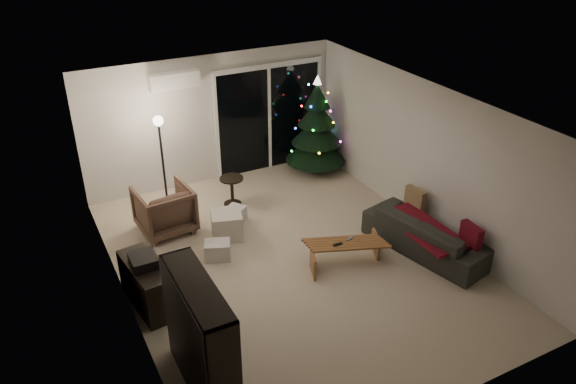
% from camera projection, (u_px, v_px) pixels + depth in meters
% --- Properties ---
extents(room, '(6.50, 7.51, 2.60)m').
position_uv_depth(room, '(274.00, 160.00, 9.65)').
color(room, beige).
rests_on(room, ground).
extents(bookshelf, '(0.93, 1.48, 1.45)m').
position_uv_depth(bookshelf, '(185.00, 343.00, 6.14)').
color(bookshelf, black).
rests_on(bookshelf, floor).
extents(media_cabinet, '(0.54, 1.12, 0.68)m').
position_uv_depth(media_cabinet, '(147.00, 285.00, 7.69)').
color(media_cabinet, black).
rests_on(media_cabinet, floor).
extents(stereo, '(0.34, 0.41, 0.14)m').
position_uv_depth(stereo, '(143.00, 260.00, 7.49)').
color(stereo, black).
rests_on(stereo, media_cabinet).
extents(armchair, '(0.93, 0.96, 0.81)m').
position_uv_depth(armchair, '(164.00, 209.00, 9.39)').
color(armchair, brown).
rests_on(armchair, floor).
extents(ottoman, '(0.61, 0.61, 0.44)m').
position_uv_depth(ottoman, '(227.00, 225.00, 9.30)').
color(ottoman, silver).
rests_on(ottoman, floor).
extents(cardboard_box_a, '(0.48, 0.43, 0.28)m').
position_uv_depth(cardboard_box_a, '(218.00, 250.00, 8.79)').
color(cardboard_box_a, beige).
rests_on(cardboard_box_a, floor).
extents(cardboard_box_b, '(0.49, 0.47, 0.27)m').
position_uv_depth(cardboard_box_b, '(234.00, 215.00, 9.73)').
color(cardboard_box_b, beige).
rests_on(cardboard_box_b, floor).
extents(side_table, '(0.57, 0.57, 0.54)m').
position_uv_depth(side_table, '(232.00, 191.00, 10.24)').
color(side_table, black).
rests_on(side_table, floor).
extents(floor_lamp, '(0.27, 0.27, 1.71)m').
position_uv_depth(floor_lamp, '(163.00, 165.00, 9.86)').
color(floor_lamp, black).
rests_on(floor_lamp, floor).
extents(sofa, '(1.24, 2.20, 0.61)m').
position_uv_depth(sofa, '(427.00, 234.00, 8.90)').
color(sofa, '#272825').
rests_on(sofa, floor).
extents(sofa_throw, '(0.65, 1.49, 0.05)m').
position_uv_depth(sofa_throw, '(423.00, 228.00, 8.79)').
color(sofa_throw, '#54131C').
rests_on(sofa_throw, sofa).
extents(cushion_a, '(0.15, 0.41, 0.40)m').
position_uv_depth(cushion_a, '(415.00, 200.00, 9.39)').
color(cushion_a, '#9D7959').
rests_on(cushion_a, sofa).
extents(cushion_b, '(0.15, 0.41, 0.40)m').
position_uv_depth(cushion_b, '(471.00, 237.00, 8.37)').
color(cushion_b, '#54131C').
rests_on(cushion_b, sofa).
extents(coffee_table, '(1.27, 0.83, 0.38)m').
position_uv_depth(coffee_table, '(345.00, 253.00, 8.63)').
color(coffee_table, olive).
rests_on(coffee_table, floor).
extents(remote_a, '(0.15, 0.05, 0.02)m').
position_uv_depth(remote_a, '(338.00, 244.00, 8.48)').
color(remote_a, black).
rests_on(remote_a, coffee_table).
extents(remote_b, '(0.15, 0.09, 0.02)m').
position_uv_depth(remote_b, '(350.00, 239.00, 8.62)').
color(remote_b, slate).
rests_on(remote_b, coffee_table).
extents(christmas_tree, '(1.58, 1.58, 2.00)m').
position_uv_depth(christmas_tree, '(316.00, 124.00, 11.19)').
color(christmas_tree, black).
rests_on(christmas_tree, floor).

